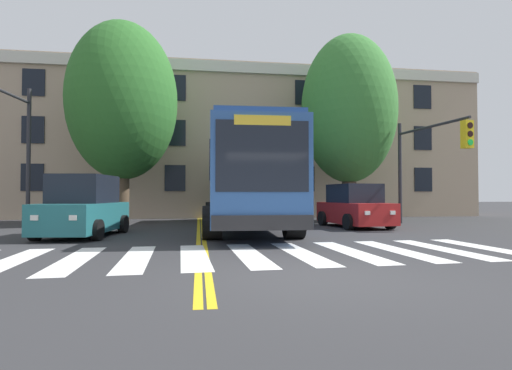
% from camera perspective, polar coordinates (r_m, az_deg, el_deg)
% --- Properties ---
extents(ground_plane, '(120.00, 120.00, 0.00)m').
position_cam_1_polar(ground_plane, '(6.61, 8.94, -12.65)').
color(ground_plane, '#303033').
extents(crosswalk, '(12.39, 4.16, 0.01)m').
position_cam_1_polar(crosswalk, '(8.70, -1.00, -9.90)').
color(crosswalk, white).
rests_on(crosswalk, ground).
extents(lane_line_yellow_inner, '(0.12, 36.00, 0.01)m').
position_cam_1_polar(lane_line_yellow_inner, '(22.58, -8.20, -4.65)').
color(lane_line_yellow_inner, gold).
rests_on(lane_line_yellow_inner, ground).
extents(lane_line_yellow_outer, '(0.12, 36.00, 0.01)m').
position_cam_1_polar(lane_line_yellow_outer, '(22.58, -7.80, -4.66)').
color(lane_line_yellow_outer, gold).
rests_on(lane_line_yellow_outer, ground).
extents(city_bus, '(3.17, 11.24, 3.46)m').
position_cam_1_polar(city_bus, '(15.01, -1.71, 0.97)').
color(city_bus, '#2D5699').
rests_on(city_bus, ground).
extents(car_teal_near_lane, '(2.30, 3.93, 1.90)m').
position_cam_1_polar(car_teal_near_lane, '(13.50, -23.39, -3.10)').
color(car_teal_near_lane, '#236B70').
rests_on(car_teal_near_lane, ground).
extents(car_red_far_lane, '(2.26, 3.81, 1.71)m').
position_cam_1_polar(car_red_far_lane, '(16.38, 13.88, -3.11)').
color(car_red_far_lane, '#AD1E1E').
rests_on(car_red_far_lane, ground).
extents(traffic_light_near_corner, '(0.71, 4.23, 4.54)m').
position_cam_1_polar(traffic_light_near_corner, '(17.78, 23.33, 4.38)').
color(traffic_light_near_corner, '#28282D').
rests_on(traffic_light_near_corner, ground).
extents(traffic_light_far_corner, '(0.65, 4.14, 5.52)m').
position_cam_1_polar(traffic_light_far_corner, '(16.91, -32.34, 6.94)').
color(traffic_light_far_corner, '#28282D').
rests_on(traffic_light_far_corner, ground).
extents(traffic_light_overhead, '(0.48, 3.53, 4.51)m').
position_cam_1_polar(traffic_light_overhead, '(16.64, -1.69, 4.40)').
color(traffic_light_overhead, '#28282D').
rests_on(traffic_light_overhead, ground).
extents(street_tree_curbside_large, '(5.86, 6.18, 9.23)m').
position_cam_1_polar(street_tree_curbside_large, '(20.69, 13.09, 10.47)').
color(street_tree_curbside_large, '#4C3D2D').
rests_on(street_tree_curbside_large, ground).
extents(street_tree_curbside_small, '(6.79, 6.85, 9.13)m').
position_cam_1_polar(street_tree_curbside_small, '(19.40, -18.48, 11.29)').
color(street_tree_curbside_small, brown).
rests_on(street_tree_curbside_small, ground).
extents(building_facade, '(35.94, 6.19, 8.75)m').
position_cam_1_polar(building_facade, '(25.10, -11.06, 5.70)').
color(building_facade, tan).
rests_on(building_facade, ground).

